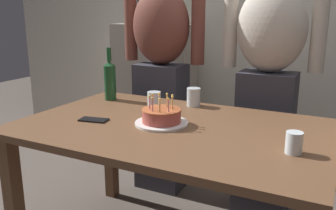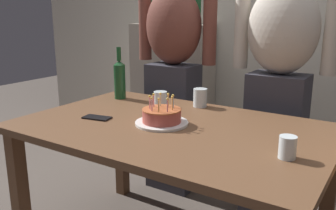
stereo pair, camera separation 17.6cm
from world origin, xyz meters
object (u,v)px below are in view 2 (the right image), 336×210
(water_glass_side, at_px, (200,98))
(cell_phone, at_px, (97,118))
(wine_bottle, at_px, (120,79))
(person_woman_cardigan, at_px, (279,82))
(water_glass_far, at_px, (288,147))
(water_glass_near, at_px, (160,99))
(person_man_bearded, at_px, (173,71))
(birthday_cake, at_px, (162,117))

(water_glass_side, bearing_deg, cell_phone, -123.58)
(cell_phone, bearing_deg, wine_bottle, 104.13)
(water_glass_side, relative_size, person_woman_cardigan, 0.06)
(water_glass_far, bearing_deg, cell_phone, -179.81)
(water_glass_near, distance_m, water_glass_side, 0.23)
(water_glass_far, relative_size, water_glass_side, 0.82)
(person_woman_cardigan, bearing_deg, wine_bottle, 24.82)
(water_glass_near, distance_m, person_man_bearded, 0.48)
(person_man_bearded, bearing_deg, birthday_cake, 118.19)
(birthday_cake, height_order, water_glass_near, birthday_cake)
(birthday_cake, xyz_separation_m, cell_phone, (-0.34, -0.10, -0.03))
(cell_phone, bearing_deg, birthday_cake, 6.10)
(water_glass_far, distance_m, person_man_bearded, 1.31)
(water_glass_near, bearing_deg, birthday_cake, -54.79)
(water_glass_near, relative_size, water_glass_side, 0.83)
(person_woman_cardigan, bearing_deg, cell_phone, 49.84)
(water_glass_far, relative_size, person_woman_cardigan, 0.05)
(birthday_cake, height_order, water_glass_side, birthday_cake)
(water_glass_near, xyz_separation_m, water_glass_side, (0.20, 0.12, 0.01))
(water_glass_near, bearing_deg, wine_bottle, 175.34)
(cell_phone, bearing_deg, water_glass_near, 59.77)
(birthday_cake, distance_m, water_glass_side, 0.40)
(birthday_cake, height_order, cell_phone, birthday_cake)
(birthday_cake, relative_size, person_man_bearded, 0.16)
(wine_bottle, xyz_separation_m, cell_phone, (0.19, -0.41, -0.12))
(wine_bottle, relative_size, person_man_bearded, 0.20)
(cell_phone, bearing_deg, person_woman_cardigan, 39.15)
(birthday_cake, relative_size, person_woman_cardigan, 0.16)
(wine_bottle, relative_size, person_woman_cardigan, 0.20)
(wine_bottle, distance_m, person_man_bearded, 0.43)
(birthday_cake, distance_m, wine_bottle, 0.62)
(water_glass_far, bearing_deg, person_woman_cardigan, 109.06)
(water_glass_side, xyz_separation_m, wine_bottle, (-0.53, -0.09, 0.07))
(water_glass_far, bearing_deg, wine_bottle, 160.66)
(cell_phone, bearing_deg, person_man_bearded, 82.66)
(water_glass_near, xyz_separation_m, person_woman_cardigan, (0.55, 0.43, 0.09))
(wine_bottle, distance_m, person_woman_cardigan, 0.97)
(person_woman_cardigan, bearing_deg, water_glass_near, 38.06)
(water_glass_far, distance_m, person_woman_cardigan, 0.87)
(water_glass_far, relative_size, person_man_bearded, 0.05)
(birthday_cake, relative_size, cell_phone, 1.82)
(water_glass_far, height_order, person_woman_cardigan, person_woman_cardigan)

